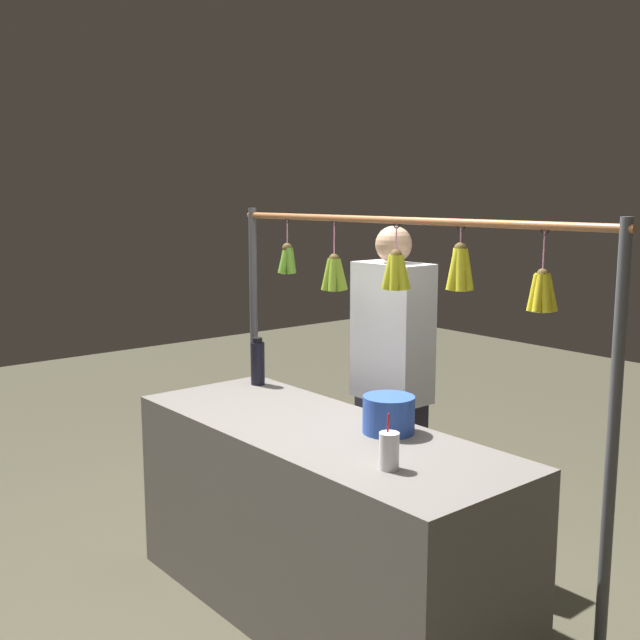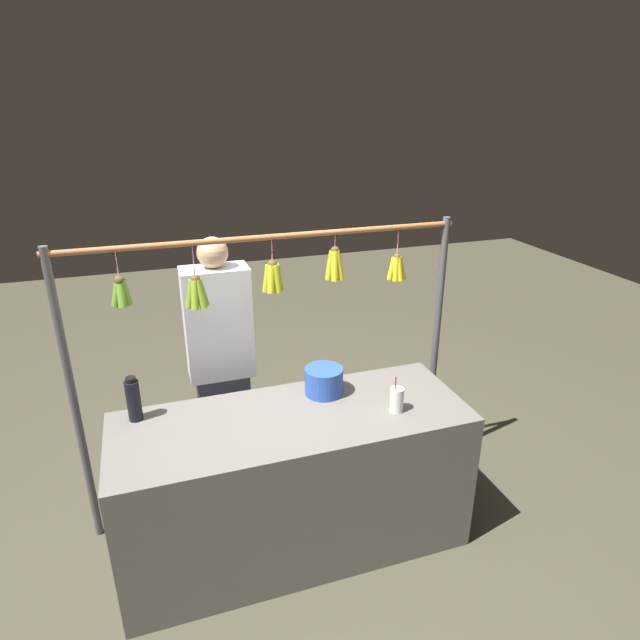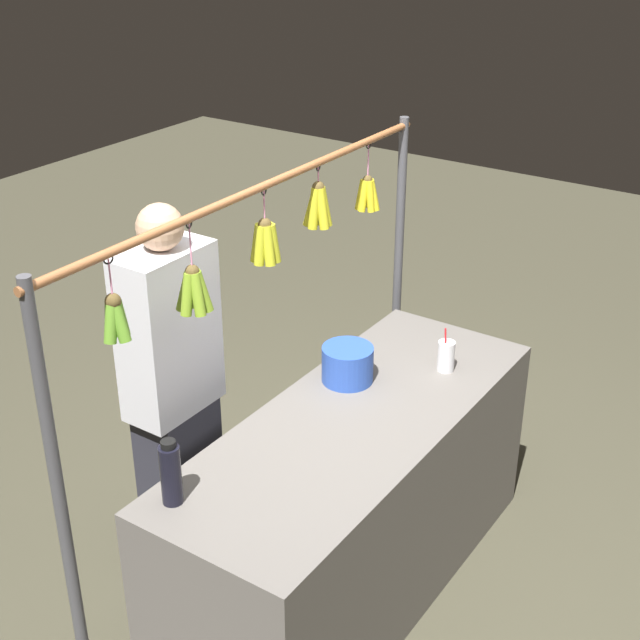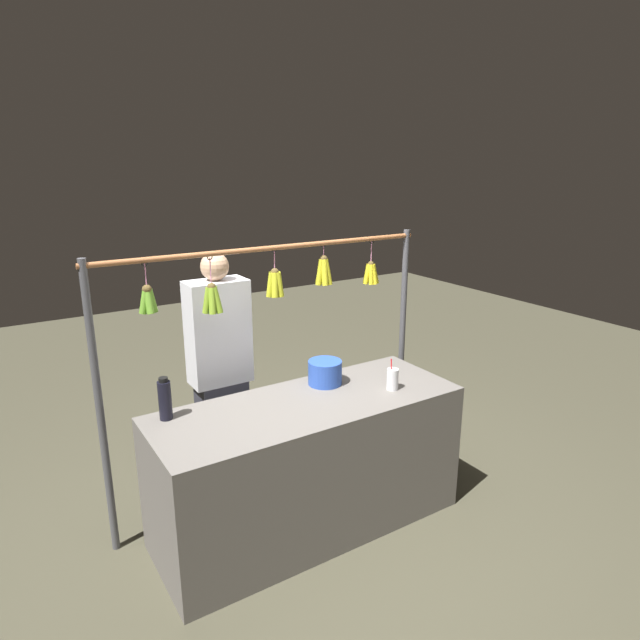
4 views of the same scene
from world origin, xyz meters
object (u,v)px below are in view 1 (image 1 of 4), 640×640
at_px(water_bottle, 258,362).
at_px(vendor_person, 391,393).
at_px(blue_bucket, 389,414).
at_px(drink_cup, 389,451).

relative_size(water_bottle, vendor_person, 0.15).
relative_size(water_bottle, blue_bucket, 1.14).
relative_size(blue_bucket, vendor_person, 0.13).
height_order(blue_bucket, vendor_person, vendor_person).
relative_size(blue_bucket, drink_cup, 1.06).
xyz_separation_m(blue_bucket, vendor_person, (0.51, -0.52, -0.10)).
relative_size(water_bottle, drink_cup, 1.21).
bearing_deg(blue_bucket, drink_cup, 135.53).
bearing_deg(water_bottle, vendor_person, -137.99).
bearing_deg(blue_bucket, water_bottle, -3.05).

